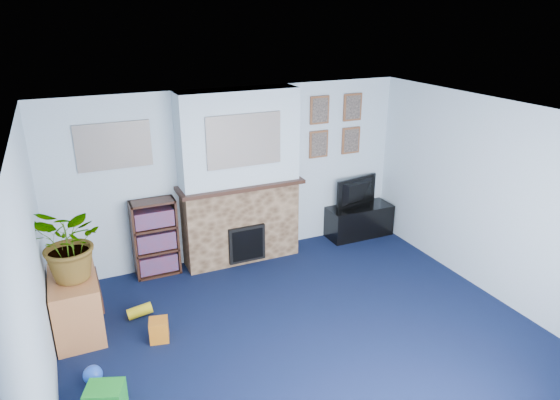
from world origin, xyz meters
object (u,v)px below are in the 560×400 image
television (360,193)px  sideboard (76,304)px  tv_stand (359,222)px  bookshelf (155,239)px

television → sideboard: (-4.19, -0.90, -0.36)m
television → sideboard: television is taller
tv_stand → bookshelf: bearing=178.6°
bookshelf → sideboard: bookshelf is taller
tv_stand → bookshelf: 3.15m
tv_stand → sideboard: bearing=-168.1°
tv_stand → television: bearing=90.0°
sideboard → tv_stand: bearing=11.9°
tv_stand → sideboard: 4.28m
tv_stand → bookshelf: (-3.13, 0.08, 0.28)m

